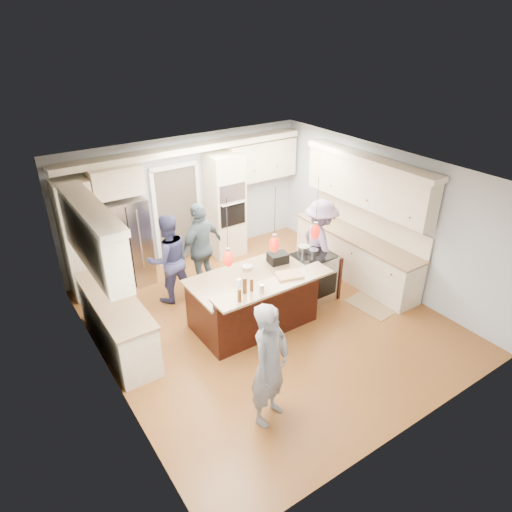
% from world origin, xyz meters
% --- Properties ---
extents(ground_plane, '(6.00, 6.00, 0.00)m').
position_xyz_m(ground_plane, '(0.00, 0.00, 0.00)').
color(ground_plane, olive).
rests_on(ground_plane, ground).
extents(room_shell, '(5.54, 6.04, 2.72)m').
position_xyz_m(room_shell, '(0.00, 0.00, 1.82)').
color(room_shell, '#B2BCC6').
rests_on(room_shell, ground).
extents(refrigerator, '(0.90, 0.70, 1.80)m').
position_xyz_m(refrigerator, '(-1.55, 2.64, 0.90)').
color(refrigerator, '#B7B7BC').
rests_on(refrigerator, ground).
extents(oven_column, '(0.72, 0.69, 2.30)m').
position_xyz_m(oven_column, '(0.75, 2.67, 1.15)').
color(oven_column, beige).
rests_on(oven_column, ground).
extents(back_upper_cabinets, '(5.30, 0.61, 2.54)m').
position_xyz_m(back_upper_cabinets, '(-0.75, 2.76, 1.67)').
color(back_upper_cabinets, beige).
rests_on(back_upper_cabinets, ground).
extents(right_counter_run, '(0.64, 3.10, 2.51)m').
position_xyz_m(right_counter_run, '(2.44, 0.30, 1.06)').
color(right_counter_run, beige).
rests_on(right_counter_run, ground).
extents(left_cabinets, '(0.64, 2.30, 2.51)m').
position_xyz_m(left_cabinets, '(-2.44, 0.80, 1.06)').
color(left_cabinets, beige).
rests_on(left_cabinets, ground).
extents(kitchen_island, '(2.10, 1.46, 1.12)m').
position_xyz_m(kitchen_island, '(-0.25, 0.07, 0.49)').
color(kitchen_island, black).
rests_on(kitchen_island, ground).
extents(island_range, '(0.82, 0.71, 0.92)m').
position_xyz_m(island_range, '(1.16, 0.15, 0.46)').
color(island_range, '#B7B7BC').
rests_on(island_range, ground).
extents(pendant_lights, '(1.75, 0.15, 1.03)m').
position_xyz_m(pendant_lights, '(-0.25, -0.51, 1.80)').
color(pendant_lights, black).
rests_on(pendant_lights, ground).
extents(person_bar_end, '(0.77, 0.65, 1.79)m').
position_xyz_m(person_bar_end, '(-1.23, -1.80, 0.89)').
color(person_bar_end, slate).
rests_on(person_bar_end, ground).
extents(person_far_left, '(0.86, 0.67, 1.73)m').
position_xyz_m(person_far_left, '(-1.10, 1.60, 0.86)').
color(person_far_left, navy).
rests_on(person_far_left, ground).
extents(person_far_right, '(1.15, 0.77, 1.81)m').
position_xyz_m(person_far_right, '(-0.42, 1.60, 0.90)').
color(person_far_right, slate).
rests_on(person_far_right, ground).
extents(person_range_side, '(0.90, 1.27, 1.78)m').
position_xyz_m(person_range_side, '(1.60, 0.49, 0.89)').
color(person_range_side, gray).
rests_on(person_range_side, ground).
extents(floor_rug, '(0.68, 0.93, 0.01)m').
position_xyz_m(floor_rug, '(1.92, -0.71, 0.01)').
color(floor_rug, '#9C7F55').
rests_on(floor_rug, ground).
extents(water_bottle, '(0.07, 0.07, 0.29)m').
position_xyz_m(water_bottle, '(-0.88, -0.51, 1.26)').
color(water_bottle, silver).
rests_on(water_bottle, kitchen_island).
extents(beer_bottle_a, '(0.07, 0.07, 0.26)m').
position_xyz_m(beer_bottle_a, '(-0.77, -0.49, 1.25)').
color(beer_bottle_a, '#44250C').
rests_on(beer_bottle_a, kitchen_island).
extents(beer_bottle_b, '(0.06, 0.06, 0.22)m').
position_xyz_m(beer_bottle_b, '(-0.96, -0.65, 1.23)').
color(beer_bottle_b, '#44250C').
rests_on(beer_bottle_b, kitchen_island).
extents(beer_bottle_c, '(0.06, 0.06, 0.21)m').
position_xyz_m(beer_bottle_c, '(-0.65, -0.50, 1.23)').
color(beer_bottle_c, '#44250C').
rests_on(beer_bottle_c, kitchen_island).
extents(drink_can, '(0.07, 0.07, 0.13)m').
position_xyz_m(drink_can, '(-0.55, -0.63, 1.19)').
color(drink_can, '#B7B7BC').
rests_on(drink_can, kitchen_island).
extents(cutting_board, '(0.47, 0.39, 0.03)m').
position_xyz_m(cutting_board, '(0.09, -0.47, 1.14)').
color(cutting_board, tan).
rests_on(cutting_board, kitchen_island).
extents(pot_large, '(0.23, 0.23, 0.13)m').
position_xyz_m(pot_large, '(1.06, 0.34, 0.99)').
color(pot_large, '#B7B7BC').
rests_on(pot_large, island_range).
extents(pot_small, '(0.18, 0.18, 0.09)m').
position_xyz_m(pot_small, '(1.17, 0.19, 0.97)').
color(pot_small, '#B7B7BC').
rests_on(pot_small, island_range).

